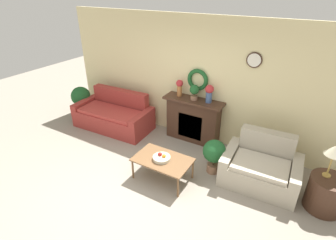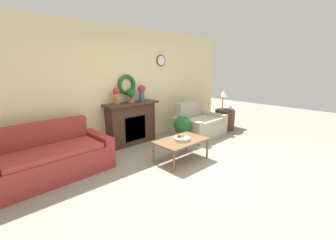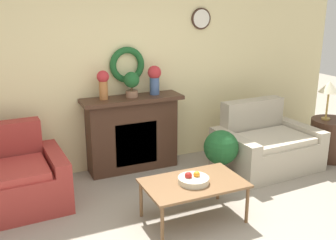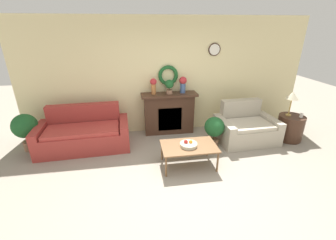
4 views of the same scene
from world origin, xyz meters
name	(u,v)px [view 1 (image 1 of 4)]	position (x,y,z in m)	size (l,w,h in m)	color
ground_plane	(134,198)	(0.00, 0.00, 0.00)	(16.00, 16.00, 0.00)	gray
wall_back	(198,81)	(0.00, 2.41, 1.35)	(6.80, 0.15, 2.70)	beige
fireplace	(193,120)	(0.01, 2.20, 0.51)	(1.32, 0.41, 1.01)	#42281C
couch_left	(114,115)	(-1.92, 1.76, 0.31)	(1.93, 0.98, 0.88)	#9E332D
loveseat_right	(261,167)	(1.69, 1.52, 0.30)	(1.34, 0.98, 0.88)	#B2A893
coffee_table	(163,161)	(0.14, 0.69, 0.39)	(1.02, 0.64, 0.43)	brown
fruit_bowl	(162,158)	(0.13, 0.68, 0.46)	(0.32, 0.32, 0.12)	beige
side_table_by_loveseat	(326,194)	(2.73, 1.38, 0.29)	(0.57, 0.57, 0.58)	#42281C
table_lamp	(335,151)	(2.66, 1.44, 1.04)	(0.28, 0.28, 0.55)	#B28E42
vase_on_mantel_left	(180,87)	(-0.35, 2.21, 1.22)	(0.15, 0.15, 0.37)	#AD6B38
vase_on_mantel_right	(209,92)	(0.34, 2.21, 1.23)	(0.18, 0.18, 0.38)	#3D5684
potted_plant_on_mantel	(194,91)	(0.02, 2.19, 1.19)	(0.20, 0.20, 0.33)	#8E664C
potted_plant_floor_by_couch	(81,98)	(-3.08, 1.80, 0.52)	(0.51, 0.51, 0.81)	#8E664C
potted_plant_floor_by_loveseat	(214,153)	(0.87, 1.34, 0.43)	(0.43, 0.43, 0.68)	#8E664C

